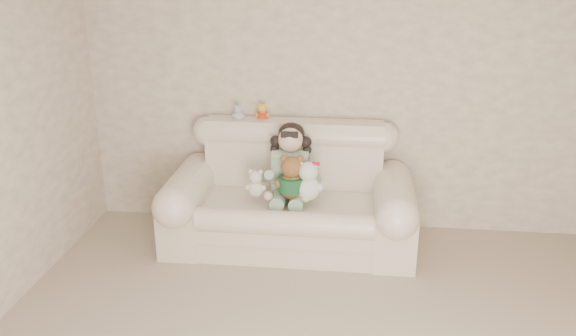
# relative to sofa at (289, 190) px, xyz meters

# --- Properties ---
(wall_back) EXTENTS (4.50, 0.00, 4.50)m
(wall_back) POSITION_rel_sofa_xyz_m (0.37, 0.50, 0.78)
(wall_back) COLOR beige
(wall_back) RESTS_ON ground
(sofa) EXTENTS (2.10, 0.95, 1.03)m
(sofa) POSITION_rel_sofa_xyz_m (0.00, 0.00, 0.00)
(sofa) COLOR #FFEBCD
(sofa) RESTS_ON floor
(seated_child) EXTENTS (0.41, 0.49, 0.66)m
(seated_child) POSITION_rel_sofa_xyz_m (0.00, 0.08, 0.24)
(seated_child) COLOR #276B32
(seated_child) RESTS_ON sofa
(brown_teddy) EXTENTS (0.30, 0.24, 0.44)m
(brown_teddy) POSITION_rel_sofa_xyz_m (0.04, -0.13, 0.21)
(brown_teddy) COLOR brown
(brown_teddy) RESTS_ON sofa
(white_cat) EXTENTS (0.29, 0.24, 0.40)m
(white_cat) POSITION_rel_sofa_xyz_m (0.17, -0.15, 0.19)
(white_cat) COLOR white
(white_cat) RESTS_ON sofa
(cream_teddy) EXTENTS (0.18, 0.14, 0.28)m
(cream_teddy) POSITION_rel_sofa_xyz_m (-0.26, -0.13, 0.12)
(cream_teddy) COLOR #F0E1D0
(cream_teddy) RESTS_ON sofa
(yellow_mini_bear) EXTENTS (0.12, 0.09, 0.18)m
(yellow_mini_bear) POSITION_rel_sofa_xyz_m (-0.28, 0.39, 0.59)
(yellow_mini_bear) COLOR yellow
(yellow_mini_bear) RESTS_ON sofa
(grey_mini_plush) EXTENTS (0.12, 0.10, 0.17)m
(grey_mini_plush) POSITION_rel_sofa_xyz_m (-0.49, 0.35, 0.58)
(grey_mini_plush) COLOR silver
(grey_mini_plush) RESTS_ON sofa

